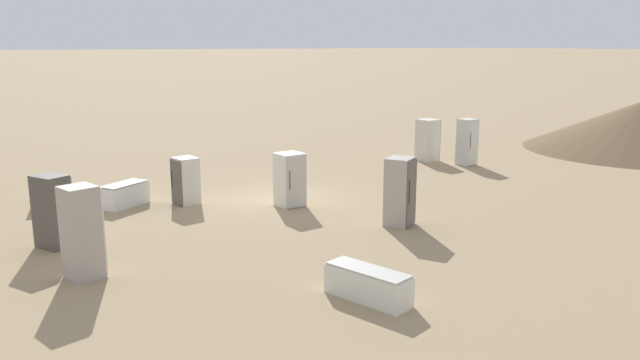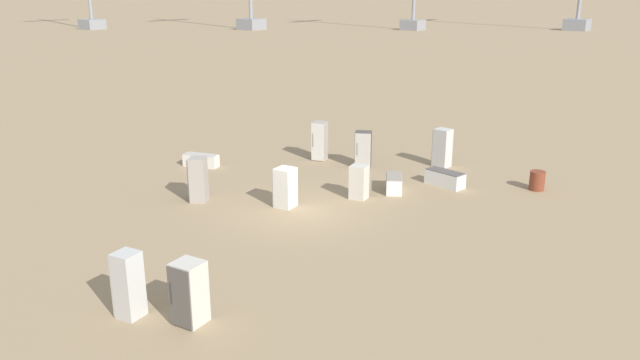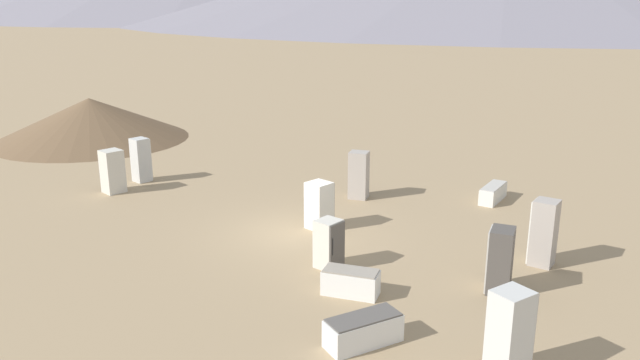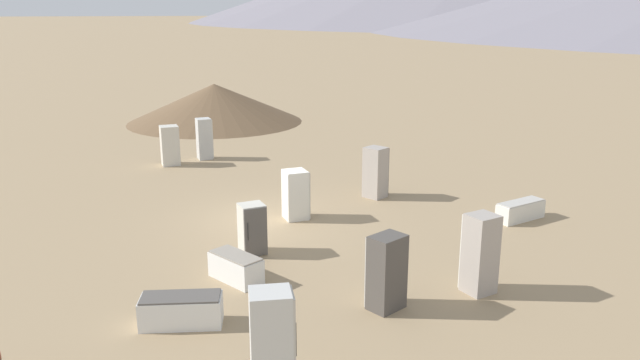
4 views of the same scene
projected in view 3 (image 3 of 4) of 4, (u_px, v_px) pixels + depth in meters
name	position (u px, v px, depth m)	size (l,w,h in m)	color
ground_plane	(297.00, 232.00, 20.39)	(1000.00, 1000.00, 0.00)	#9E8460
dirt_mound	(91.00, 119.00, 33.52)	(10.25, 10.25, 2.25)	brown
discarded_fridge_0	(363.00, 330.00, 13.74)	(1.01, 1.82, 0.67)	white
discarded_fridge_1	(493.00, 193.00, 23.50)	(1.04, 1.81, 0.61)	silver
discarded_fridge_2	(112.00, 171.00, 24.42)	(0.82, 0.81, 1.70)	beige
discarded_fridge_3	(141.00, 160.00, 25.88)	(0.69, 0.73, 1.83)	silver
discarded_fridge_4	(359.00, 175.00, 23.69)	(0.93, 0.93, 1.82)	#A89E93
discarded_fridge_5	(543.00, 233.00, 17.70)	(0.82, 0.80, 1.93)	#A89E93
discarded_fridge_6	(510.00, 333.00, 12.49)	(0.73, 0.84, 1.84)	silver
discarded_fridge_7	(500.00, 261.00, 16.06)	(0.89, 0.96, 1.74)	#4C4742
discarded_fridge_8	(319.00, 205.00, 20.57)	(0.79, 0.82, 1.59)	silver
discarded_fridge_9	(351.00, 282.00, 16.05)	(1.56, 1.29, 0.68)	white
discarded_fridge_10	(329.00, 244.00, 17.59)	(0.75, 0.75, 1.41)	beige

